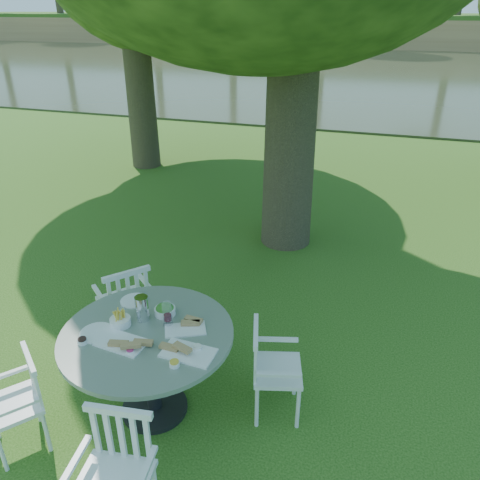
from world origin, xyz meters
name	(u,v)px	position (x,y,z in m)	size (l,w,h in m)	color
ground	(235,315)	(0.00, 0.00, 0.00)	(140.00, 140.00, 0.00)	#1D440E
table	(149,349)	(-0.22, -1.53, 0.66)	(1.37, 1.37, 0.82)	black
chair_ne	(268,364)	(0.69, -1.23, 0.50)	(0.50, 0.52, 0.84)	white
chair_nw	(127,300)	(-0.85, -0.81, 0.54)	(0.63, 0.63, 0.91)	white
chair_sw	(23,395)	(-1.00, -2.10, 0.47)	(0.56, 0.55, 0.81)	white
chair_se	(117,464)	(0.03, -2.45, 0.53)	(0.50, 0.48, 0.89)	white
tableware	(146,322)	(-0.26, -1.46, 0.87)	(1.12, 0.80, 0.22)	white
river	(370,72)	(0.00, 23.00, 0.00)	(100.00, 28.00, 0.12)	#2E351F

